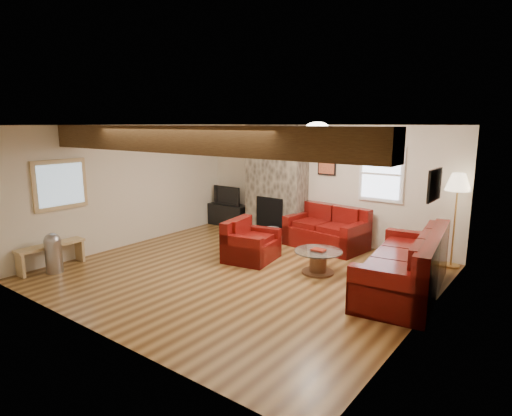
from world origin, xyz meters
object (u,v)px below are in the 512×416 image
at_px(armchair_red, 251,240).
at_px(coffee_table, 318,262).
at_px(television, 229,195).
at_px(tv_cabinet, 229,215).
at_px(loveseat, 326,228).
at_px(floor_lamp, 458,187).
at_px(sofa_three, 404,262).

bearing_deg(armchair_red, coffee_table, -95.18).
bearing_deg(armchair_red, television, 39.23).
bearing_deg(coffee_table, tv_cabinet, 153.34).
xyz_separation_m(coffee_table, tv_cabinet, (-3.51, 1.76, 0.07)).
bearing_deg(loveseat, floor_lamp, 13.94).
bearing_deg(television, coffee_table, -26.66).
bearing_deg(floor_lamp, television, 179.83).
relative_size(sofa_three, loveseat, 1.53).
bearing_deg(television, loveseat, -5.94).
bearing_deg(loveseat, tv_cabinet, -178.84).
bearing_deg(floor_lamp, coffee_table, -134.91).
distance_m(tv_cabinet, floor_lamp, 5.38).
distance_m(loveseat, tv_cabinet, 2.90).
relative_size(loveseat, armchair_red, 1.70).
distance_m(tv_cabinet, television, 0.50).
xyz_separation_m(sofa_three, floor_lamp, (0.32, 1.68, 0.97)).
relative_size(armchair_red, floor_lamp, 0.56).
height_order(tv_cabinet, television, television).
relative_size(sofa_three, floor_lamp, 1.44).
height_order(coffee_table, television, television).
relative_size(armchair_red, coffee_table, 1.14).
bearing_deg(sofa_three, loveseat, -132.15).
bearing_deg(floor_lamp, sofa_three, -100.78).
height_order(tv_cabinet, floor_lamp, floor_lamp).
height_order(sofa_three, television, television).
bearing_deg(television, tv_cabinet, 0.00).
xyz_separation_m(loveseat, television, (-2.88, 0.30, 0.34)).
xyz_separation_m(armchair_red, tv_cabinet, (-2.15, 1.87, -0.11)).
bearing_deg(armchair_red, loveseat, -34.66).
distance_m(sofa_three, coffee_table, 1.45).
distance_m(armchair_red, coffee_table, 1.37).
xyz_separation_m(sofa_three, armchair_red, (-2.78, -0.17, -0.09)).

